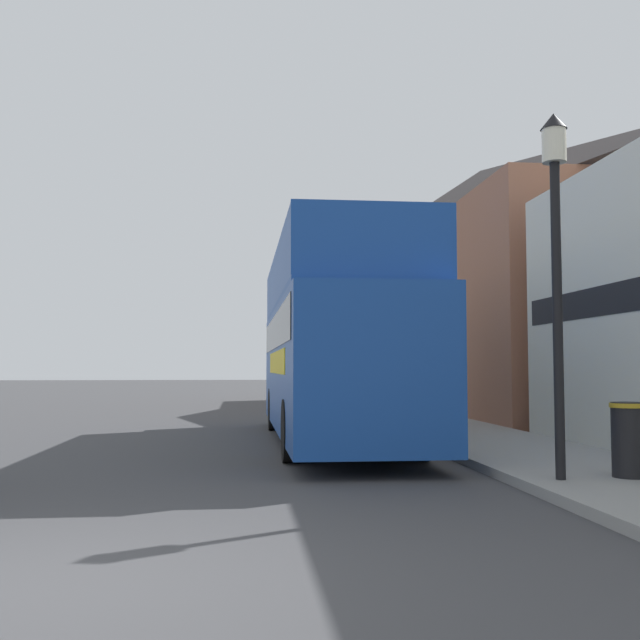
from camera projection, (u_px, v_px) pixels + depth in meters
name	position (u px, v px, depth m)	size (l,w,h in m)	color
ground_plane	(196.00, 413.00, 26.16)	(144.00, 144.00, 0.00)	#3D3D3F
sidewalk	(400.00, 415.00, 23.88)	(2.85, 108.00, 0.14)	gray
brick_terrace_rear	(482.00, 288.00, 29.58)	(6.00, 22.34, 9.46)	#9E664C
tour_bus	(333.00, 356.00, 16.04)	(2.52, 10.94, 4.06)	#19479E
parked_car_ahead_of_bus	(322.00, 397.00, 23.63)	(1.92, 4.57, 1.43)	silver
lamp_post_nearest	(556.00, 225.00, 9.91)	(0.35, 0.35, 4.85)	black
lamp_post_second	(404.00, 308.00, 19.83)	(0.35, 0.35, 4.38)	black
litter_bin	(629.00, 437.00, 9.93)	(0.48, 0.48, 0.99)	black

